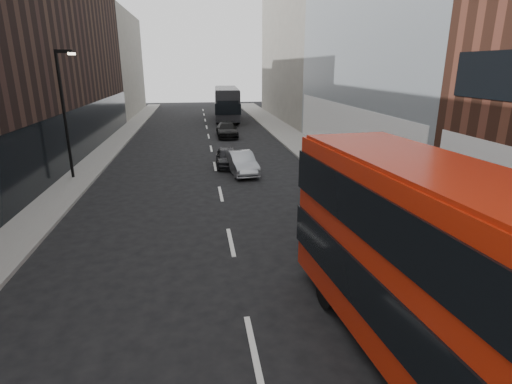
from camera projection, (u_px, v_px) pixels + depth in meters
name	position (u px, v px, depth m)	size (l,w,h in m)	color
sidewalk_right	(305.00, 147.00, 32.01)	(3.00, 80.00, 0.15)	slate
sidewalk_left	(104.00, 153.00, 29.83)	(2.00, 80.00, 0.15)	slate
building_modern_block	(387.00, 8.00, 25.84)	(5.03, 22.00, 20.00)	#B0B7BB
building_victorian	(298.00, 37.00, 47.59)	(6.50, 24.00, 21.00)	slate
building_left_mid	(62.00, 57.00, 31.97)	(5.00, 24.00, 14.00)	black
building_left_far	(114.00, 65.00, 52.88)	(5.00, 20.00, 13.00)	slate
street_lamp	(65.00, 106.00, 21.96)	(1.06, 0.22, 7.00)	black
red_bus	(467.00, 287.00, 7.21)	(3.59, 11.19, 4.45)	#AE1F0A
grey_bus	(227.00, 103.00, 48.47)	(3.41, 12.06, 3.85)	black
car_a	(227.00, 157.00, 26.19)	(1.44, 3.59, 1.22)	black
car_b	(241.00, 163.00, 24.39)	(1.40, 4.02, 1.32)	gray
car_c	(227.00, 130.00, 37.06)	(1.85, 4.56, 1.32)	black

